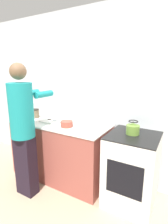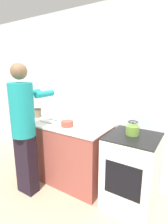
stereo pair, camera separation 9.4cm
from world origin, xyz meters
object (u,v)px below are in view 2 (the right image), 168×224
object	(u,v)px
bowl_prep	(67,124)
canister_jar	(37,113)
oven	(131,171)
person	(24,126)
knife	(54,120)
kettle	(133,129)
cutting_board	(53,121)

from	to	relation	value
bowl_prep	canister_jar	world-z (taller)	canister_jar
oven	person	xyz separation A→B (m)	(-1.30, -0.53, 0.51)
knife	kettle	world-z (taller)	kettle
cutting_board	person	bearing A→B (deg)	-91.27
person	cutting_board	size ratio (longest dim) A/B	5.36
bowl_prep	canister_jar	bearing A→B (deg)	169.61
cutting_board	kettle	xyz separation A→B (m)	(1.26, 0.02, 0.09)
kettle	canister_jar	world-z (taller)	kettle
oven	bowl_prep	distance (m)	1.05
person	canister_jar	size ratio (longest dim) A/B	12.10
kettle	person	bearing A→B (deg)	-156.22
oven	canister_jar	xyz separation A→B (m)	(-1.69, 0.06, 0.51)
person	kettle	xyz separation A→B (m)	(1.27, 0.56, 0.03)
cutting_board	knife	distance (m)	0.02
oven	kettle	xyz separation A→B (m)	(-0.02, 0.03, 0.54)
bowl_prep	kettle	bearing A→B (deg)	6.61
person	kettle	bearing A→B (deg)	23.78
knife	kettle	distance (m)	1.27
person	bowl_prep	xyz separation A→B (m)	(0.36, 0.46, -0.03)
cutting_board	kettle	distance (m)	1.26
oven	knife	world-z (taller)	oven
person	canister_jar	bearing A→B (deg)	123.18
person	canister_jar	world-z (taller)	person
canister_jar	knife	bearing A→B (deg)	-3.93
kettle	bowl_prep	distance (m)	0.92
person	cutting_board	world-z (taller)	person
person	knife	world-z (taller)	person
oven	cutting_board	world-z (taller)	oven
cutting_board	knife	world-z (taller)	knife
kettle	canister_jar	distance (m)	1.66
cutting_board	canister_jar	distance (m)	0.41
kettle	canister_jar	xyz separation A→B (m)	(-1.66, 0.03, -0.02)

